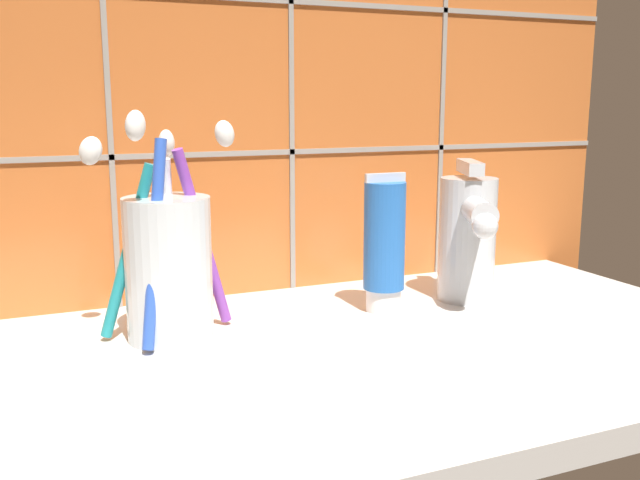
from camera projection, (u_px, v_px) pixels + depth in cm
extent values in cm
cube|color=silver|center=(357.00, 358.00, 55.71)|extent=(68.75, 37.62, 2.00)
cube|color=#C6662D|center=(272.00, 100.00, 69.07)|extent=(78.75, 1.50, 41.64)
cube|color=gray|center=(275.00, 152.00, 69.26)|extent=(78.75, 0.24, 0.50)
cube|color=gray|center=(274.00, 0.00, 66.54)|extent=(78.75, 0.24, 0.50)
cube|color=gray|center=(108.00, 100.00, 62.29)|extent=(0.50, 0.24, 41.64)
cube|color=gray|center=(291.00, 100.00, 68.97)|extent=(0.50, 0.24, 41.64)
cube|color=gray|center=(442.00, 100.00, 75.65)|extent=(0.50, 0.24, 41.64)
cylinder|color=silver|center=(169.00, 269.00, 56.19)|extent=(6.84, 6.84, 11.43)
cylinder|color=purple|center=(203.00, 239.00, 57.89)|extent=(5.09, 2.57, 14.92)
ellipsoid|color=white|center=(225.00, 134.00, 57.90)|extent=(2.54, 1.98, 2.58)
cylinder|color=white|center=(169.00, 243.00, 58.22)|extent=(1.71, 3.24, 14.03)
ellipsoid|color=white|center=(166.00, 143.00, 57.92)|extent=(1.80, 2.29, 2.44)
cylinder|color=teal|center=(128.00, 251.00, 55.57)|extent=(4.98, 2.14, 13.85)
ellipsoid|color=white|center=(91.00, 151.00, 53.72)|extent=(2.51, 1.84, 2.59)
cylinder|color=blue|center=(154.00, 244.00, 53.42)|extent=(3.34, 3.57, 15.74)
ellipsoid|color=white|center=(135.00, 126.00, 50.06)|extent=(2.36, 2.42, 2.49)
cylinder|color=white|center=(383.00, 299.00, 64.57)|extent=(3.15, 3.15, 2.11)
cylinder|color=blue|center=(384.00, 236.00, 63.44)|extent=(3.70, 3.70, 9.62)
cube|color=silver|center=(385.00, 178.00, 62.44)|extent=(3.89, 0.36, 0.80)
cylinder|color=silver|center=(467.00, 239.00, 67.47)|extent=(5.34, 5.34, 11.69)
cylinder|color=silver|center=(476.00, 211.00, 63.52)|extent=(4.85, 7.17, 2.40)
sphere|color=silver|center=(485.00, 226.00, 60.36)|extent=(2.24, 2.24, 2.24)
cube|color=silver|center=(470.00, 167.00, 66.15)|extent=(3.62, 6.07, 1.20)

